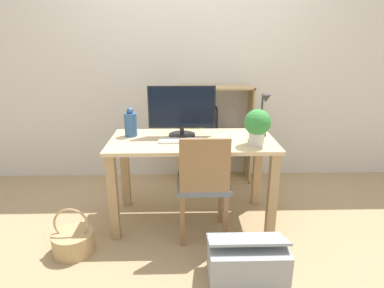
# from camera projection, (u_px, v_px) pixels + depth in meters

# --- Properties ---
(ground_plane) EXTENTS (10.00, 10.00, 0.00)m
(ground_plane) POSITION_uv_depth(u_px,v_px,m) (192.00, 218.00, 2.84)
(ground_plane) COLOR tan
(wall_back) EXTENTS (8.00, 0.05, 2.60)m
(wall_back) POSITION_uv_depth(u_px,v_px,m) (190.00, 60.00, 3.39)
(wall_back) COLOR silver
(wall_back) RESTS_ON ground_plane
(desk) EXTENTS (1.34, 0.65, 0.73)m
(desk) POSITION_uv_depth(u_px,v_px,m) (192.00, 156.00, 2.66)
(desk) COLOR #D8BC8C
(desk) RESTS_ON ground_plane
(monitor) EXTENTS (0.55, 0.22, 0.42)m
(monitor) POSITION_uv_depth(u_px,v_px,m) (182.00, 110.00, 2.64)
(monitor) COLOR #232326
(monitor) RESTS_ON desk
(keyboard) EXTENTS (0.35, 0.13, 0.02)m
(keyboard) POSITION_uv_depth(u_px,v_px,m) (181.00, 141.00, 2.55)
(keyboard) COLOR silver
(keyboard) RESTS_ON desk
(vase) EXTENTS (0.10, 0.10, 0.24)m
(vase) POSITION_uv_depth(u_px,v_px,m) (131.00, 124.00, 2.68)
(vase) COLOR #33598C
(vase) RESTS_ON desk
(desk_lamp) EXTENTS (0.10, 0.19, 0.36)m
(desk_lamp) POSITION_uv_depth(u_px,v_px,m) (263.00, 111.00, 2.59)
(desk_lamp) COLOR #2D2D33
(desk_lamp) RESTS_ON desk
(potted_plant) EXTENTS (0.20, 0.20, 0.28)m
(potted_plant) POSITION_uv_depth(u_px,v_px,m) (257.00, 125.00, 2.42)
(potted_plant) COLOR silver
(potted_plant) RESTS_ON desk
(chair) EXTENTS (0.40, 0.40, 0.87)m
(chair) POSITION_uv_depth(u_px,v_px,m) (203.00, 183.00, 2.43)
(chair) COLOR slate
(chair) RESTS_ON ground_plane
(bookshelf) EXTENTS (0.79, 0.28, 1.05)m
(bookshelf) POSITION_uv_depth(u_px,v_px,m) (201.00, 136.00, 3.47)
(bookshelf) COLOR tan
(bookshelf) RESTS_ON ground_plane
(basket) EXTENTS (0.30, 0.30, 0.36)m
(basket) POSITION_uv_depth(u_px,v_px,m) (73.00, 241.00, 2.37)
(basket) COLOR tan
(basket) RESTS_ON ground_plane
(storage_box) EXTENTS (0.51, 0.35, 0.33)m
(storage_box) POSITION_uv_depth(u_px,v_px,m) (247.00, 262.00, 2.08)
(storage_box) COLOR #999EA3
(storage_box) RESTS_ON ground_plane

